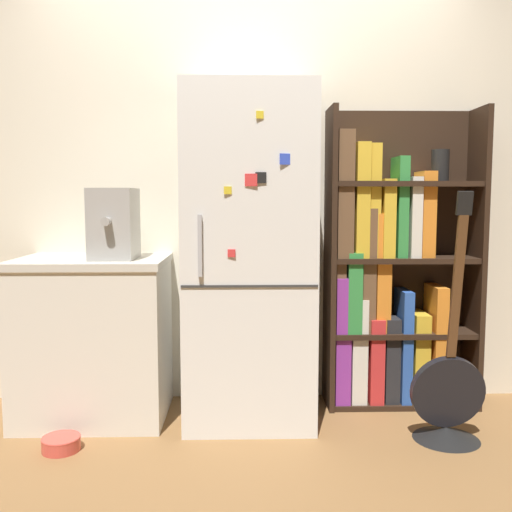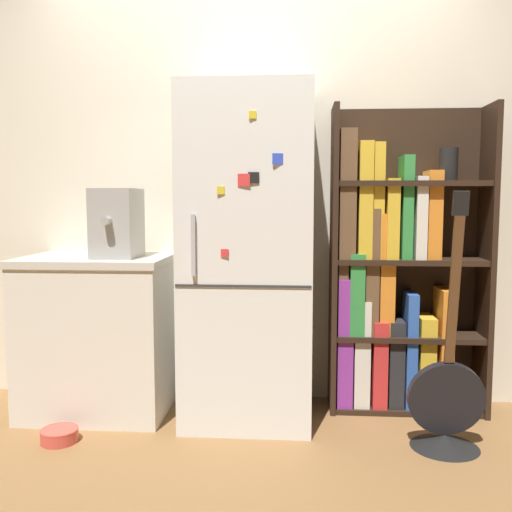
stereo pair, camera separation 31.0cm
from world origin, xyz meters
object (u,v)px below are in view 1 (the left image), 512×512
Objects in this scene: guitar at (447,406)px; refrigerator at (249,256)px; bookshelf at (387,278)px; pet_bowl at (61,443)px; espresso_machine at (114,224)px.

refrigerator is at bearing 160.76° from guitar.
guitar is (0.99, -0.34, -0.72)m from refrigerator.
bookshelf is 1.95m from pet_bowl.
refrigerator is 4.77× the size of espresso_machine.
guitar is (0.18, -0.53, -0.57)m from bookshelf.
guitar is 6.72× the size of pet_bowl.
espresso_machine is at bearing 64.40° from pet_bowl.
refrigerator is at bearing 1.94° from espresso_machine.
bookshelf is 1.57m from espresso_machine.
espresso_machine is 0.30× the size of guitar.
pet_bowl is (-1.89, -0.08, -0.14)m from guitar.
pet_bowl is (-1.71, -0.61, -0.71)m from bookshelf.
pet_bowl is (-0.91, -0.42, -0.85)m from refrigerator.
pet_bowl is (-0.19, -0.40, -1.03)m from espresso_machine.
refrigerator is 9.68× the size of pet_bowl.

